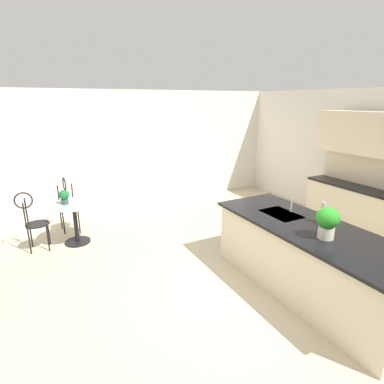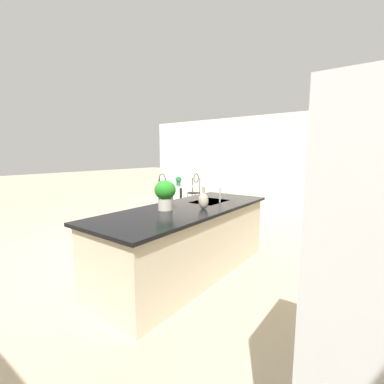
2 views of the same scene
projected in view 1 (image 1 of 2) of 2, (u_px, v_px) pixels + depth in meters
The scene contains 12 objects.
ground_plane at pixel (240, 296), 4.05m from camera, with size 40.00×40.00×0.00m, color beige.
wall_left_window at pixel (135, 149), 7.27m from camera, with size 0.12×7.80×2.70m, color silver.
kitchen_island at pixel (308, 259), 4.04m from camera, with size 2.80×1.06×0.92m.
back_counter_run at pixel (369, 212), 5.68m from camera, with size 2.44×0.64×1.52m.
upper_cabinet_run at pixel (382, 135), 5.26m from camera, with size 2.40×0.36×0.76m.
bistro_table at pixel (75, 219), 5.43m from camera, with size 0.80×0.80×0.74m.
chair_near_window at pixel (33, 218), 5.14m from camera, with size 0.42×0.50×1.04m.
chair_by_island at pixel (67, 202), 5.98m from camera, with size 0.50×0.41×1.04m.
sink_faucet at pixel (291, 204), 4.42m from camera, with size 0.02×0.02×0.22m, color #B2B5BA.
potted_plant_on_table at pixel (64, 196), 5.29m from camera, with size 0.18×0.18×0.25m.
potted_plant_counter_near at pixel (327, 221), 3.54m from camera, with size 0.27×0.27×0.38m.
vase_on_counter at pixel (322, 215), 4.02m from camera, with size 0.13×0.13×0.29m.
Camera 1 is at (2.78, -2.19, 2.48)m, focal length 28.71 mm.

